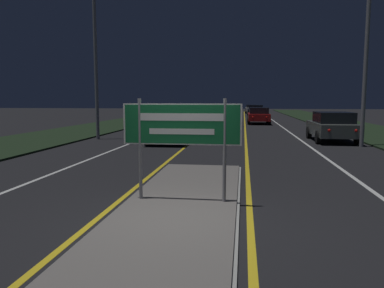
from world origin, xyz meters
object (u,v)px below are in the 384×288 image
at_px(streetlight_left_near, 95,26).
at_px(car_receding_2, 255,111).
at_px(highway_sign, 182,128).
at_px(car_approaching_1, 192,118).
at_px(car_approaching_0, 171,127).
at_px(car_receding_3, 252,109).
at_px(car_receding_1, 259,115).
at_px(car_receding_0, 332,126).

relative_size(streetlight_left_near, car_receding_2, 2.37).
relative_size(highway_sign, car_approaching_1, 0.55).
relative_size(streetlight_left_near, car_approaching_1, 2.24).
height_order(car_approaching_0, car_approaching_1, car_approaching_1).
relative_size(car_receding_2, car_receding_3, 0.93).
xyz_separation_m(car_receding_3, car_approaching_1, (-5.02, -31.42, 0.04)).
xyz_separation_m(car_approaching_0, car_approaching_1, (-0.16, 8.95, 0.03)).
distance_m(highway_sign, car_receding_1, 26.08).
bearing_deg(car_approaching_0, highway_sign, -77.98).
distance_m(car_receding_1, car_receding_2, 13.17).
xyz_separation_m(car_receding_2, car_approaching_1, (-5.20, -19.02, -0.00)).
bearing_deg(car_approaching_1, highway_sign, -82.82).
distance_m(car_receding_3, car_approaching_0, 40.66).
bearing_deg(car_receding_2, highway_sign, -93.90).
distance_m(car_receding_3, car_approaching_1, 31.82).
xyz_separation_m(highway_sign, car_receding_0, (5.67, 12.40, -0.77)).
bearing_deg(car_receding_2, car_approaching_1, -105.30).
bearing_deg(streetlight_left_near, car_receding_2, 71.44).
relative_size(streetlight_left_near, car_receding_0, 2.30).
bearing_deg(car_receding_3, car_approaching_1, -99.08).
bearing_deg(car_receding_3, car_receding_1, -89.91).
bearing_deg(streetlight_left_near, car_receding_3, 77.24).
height_order(car_receding_1, car_approaching_0, car_receding_1).
relative_size(car_receding_0, car_approaching_1, 0.97).
bearing_deg(car_receding_0, car_approaching_1, 136.82).
xyz_separation_m(highway_sign, car_approaching_0, (-2.37, 11.15, -0.82)).
bearing_deg(car_approaching_0, car_receding_1, 71.65).
distance_m(highway_sign, car_receding_3, 51.58).
xyz_separation_m(car_receding_0, car_receding_2, (-3.00, 26.72, -0.01)).
bearing_deg(highway_sign, car_receding_1, 84.42).
height_order(highway_sign, car_receding_0, highway_sign).
bearing_deg(highway_sign, streetlight_left_near, 118.85).
bearing_deg(car_receding_1, streetlight_left_near, -122.57).
bearing_deg(car_receding_0, highway_sign, -114.59).
relative_size(car_receding_1, car_receding_3, 1.03).
bearing_deg(car_approaching_1, streetlight_left_near, -115.59).
bearing_deg(highway_sign, car_receding_2, 86.10).
relative_size(streetlight_left_near, car_receding_3, 2.20).
bearing_deg(car_receding_1, car_receding_3, 90.09).
bearing_deg(streetlight_left_near, car_approaching_0, -9.01).
bearing_deg(car_receding_1, highway_sign, -95.58).
bearing_deg(car_receding_1, car_receding_0, -76.95).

